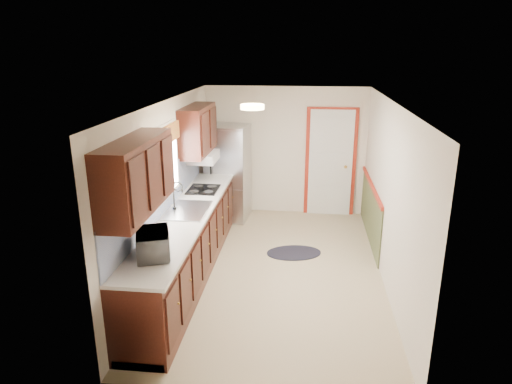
# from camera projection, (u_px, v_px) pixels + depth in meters

# --- Properties ---
(room_shell) EXTENTS (3.20, 5.20, 2.52)m
(room_shell) POSITION_uv_depth(u_px,v_px,m) (276.00, 191.00, 6.22)
(room_shell) COLOR tan
(room_shell) RESTS_ON ground
(kitchen_run) EXTENTS (0.63, 4.00, 2.20)m
(kitchen_run) POSITION_uv_depth(u_px,v_px,m) (184.00, 222.00, 6.19)
(kitchen_run) COLOR black
(kitchen_run) RESTS_ON ground
(back_wall_trim) EXTENTS (1.12, 2.30, 2.08)m
(back_wall_trim) POSITION_uv_depth(u_px,v_px,m) (339.00, 173.00, 8.30)
(back_wall_trim) COLOR maroon
(back_wall_trim) RESTS_ON ground
(ceiling_fixture) EXTENTS (0.30, 0.30, 0.06)m
(ceiling_fixture) POSITION_uv_depth(u_px,v_px,m) (252.00, 107.00, 5.70)
(ceiling_fixture) COLOR #FFD88C
(ceiling_fixture) RESTS_ON room_shell
(microwave) EXTENTS (0.43, 0.56, 0.34)m
(microwave) POSITION_uv_depth(u_px,v_px,m) (153.00, 241.00, 4.84)
(microwave) COLOR white
(microwave) RESTS_ON kitchen_run
(refrigerator) EXTENTS (0.79, 0.76, 1.75)m
(refrigerator) POSITION_uv_depth(u_px,v_px,m) (228.00, 173.00, 8.36)
(refrigerator) COLOR #B7B7BC
(refrigerator) RESTS_ON ground
(rug) EXTENTS (0.95, 0.71, 0.01)m
(rug) POSITION_uv_depth(u_px,v_px,m) (294.00, 253.00, 7.12)
(rug) COLOR black
(rug) RESTS_ON ground
(cooktop) EXTENTS (0.46, 0.55, 0.02)m
(cooktop) POSITION_uv_depth(u_px,v_px,m) (203.00, 189.00, 7.13)
(cooktop) COLOR black
(cooktop) RESTS_ON kitchen_run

